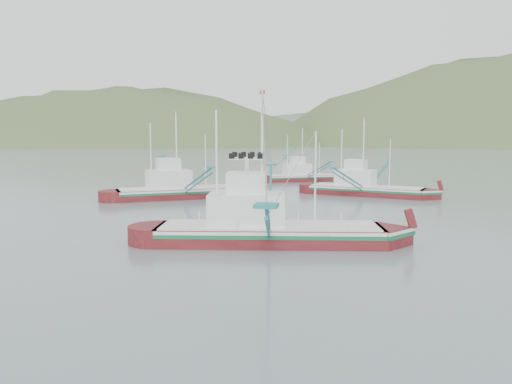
% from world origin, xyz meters
% --- Properties ---
extents(ground, '(1200.00, 1200.00, 0.00)m').
position_xyz_m(ground, '(0.00, 0.00, 0.00)').
color(ground, slate).
rests_on(ground, ground).
extents(main_boat, '(17.15, 30.07, 12.24)m').
position_xyz_m(main_boat, '(1.81, 0.28, 1.99)').
color(main_boat, '#530D11').
rests_on(main_boat, ground).
extents(bg_boat_left, '(19.65, 26.90, 11.85)m').
position_xyz_m(bg_boat_left, '(-13.25, 24.99, 2.49)').
color(bg_boat_left, '#530D11').
rests_on(bg_boat_left, ground).
extents(bg_boat_right, '(15.58, 26.57, 11.05)m').
position_xyz_m(bg_boat_right, '(10.17, 32.17, 2.12)').
color(bg_boat_right, '#530D11').
rests_on(bg_boat_right, ground).
extents(bg_boat_far, '(13.91, 23.47, 9.97)m').
position_xyz_m(bg_boat_far, '(0.35, 51.55, 2.02)').
color(bg_boat_far, '#530D11').
rests_on(bg_boat_far, ground).
extents(headland_left, '(448.00, 308.00, 210.00)m').
position_xyz_m(headland_left, '(-180.00, 360.00, 0.00)').
color(headland_left, '#485D30').
rests_on(headland_left, ground).
extents(ridge_distant, '(960.00, 400.00, 240.00)m').
position_xyz_m(ridge_distant, '(30.00, 560.00, 0.00)').
color(ridge_distant, slate).
rests_on(ridge_distant, ground).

